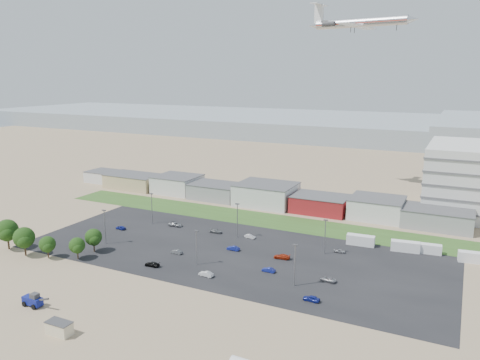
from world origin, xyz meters
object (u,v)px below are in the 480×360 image
Objects in this scene: parked_car_6 at (216,231)px; parked_car_8 at (340,251)px; portable_shed at (59,328)px; parked_car_7 at (233,248)px; tree_far_left at (7,233)px; parked_car_12 at (282,257)px; airliner at (360,23)px; parked_car_0 at (328,279)px; parked_car_1 at (269,270)px; parked_car_11 at (250,236)px; parked_car_13 at (206,274)px; parked_car_9 at (175,224)px; parked_car_2 at (311,298)px; parked_car_4 at (177,252)px; parked_car_5 at (121,228)px; parked_car_3 at (152,264)px; parked_car_10 at (76,248)px; box_trailer_a at (361,240)px; telehandler at (32,299)px.

parked_car_6 reaches higher than parked_car_8.
portable_shed is 1.39× the size of parked_car_7.
tree_far_left is (-48.92, 26.99, 3.73)m from portable_shed.
airliner is at bearing 174.05° from parked_car_12.
parked_car_0 is 46.50m from parked_car_6.
parked_car_1 is 1.03× the size of parked_car_11.
parked_car_13 is (60.91, 8.89, -4.41)m from tree_far_left.
parked_car_9 is at bearing -111.32° from airliner.
parked_car_2 is 44.24m from parked_car_4.
parked_car_12 is at bearing -178.33° from parked_car_1.
parked_car_5 is at bearing 120.16° from parked_car_9.
parked_car_2 is at bearing -131.67° from parked_car_11.
parked_car_12 is at bearing -110.92° from parked_car_9.
parked_car_9 reaches higher than parked_car_8.
parked_car_1 is at bearing -78.35° from parked_car_0.
parked_car_6 is 33.16m from parked_car_13.
parked_car_5 is 17.81m from parked_car_9.
parked_car_7 reaches higher than parked_car_3.
parked_car_0 is at bearing -174.75° from parked_car_8.
parked_car_6 is 11.95m from parked_car_11.
parked_car_13 is (15.93, 0.86, 0.03)m from parked_car_3.
box_trailer_a is at bearing -67.11° from parked_car_10.
parked_car_0 is 36.19m from parked_car_11.
parked_car_0 is at bearing -118.39° from parked_car_11.
parked_car_7 is (13.93, 19.85, 0.02)m from parked_car_3.
parked_car_9 is (-57.56, 19.52, 0.09)m from parked_car_0.
parked_car_12 is (-0.15, 9.78, 0.08)m from parked_car_1.
box_trailer_a is 33.25m from parked_car_11.
parked_car_5 is at bearing -128.44° from parked_car_3.
parked_car_12 is at bearing 94.77° from parked_car_5.
parked_car_3 is at bearing -142.44° from box_trailer_a.
parked_car_0 is at bearing 54.32° from parked_car_12.
parked_car_5 is 43.05m from parked_car_11.
telehandler is 61.44m from parked_car_6.
parked_car_5 is 1.05× the size of parked_car_11.
parked_car_7 reaches higher than parked_car_8.
airliner is 11.47× the size of parked_car_10.
parked_car_1 is 9.79m from parked_car_12.
parked_car_12 is at bearing -140.86° from parked_car_2.
portable_shed reaches higher than parked_car_7.
parked_car_7 is at bearing -121.73° from parked_car_1.
portable_shed is 1.50× the size of parked_car_1.
parked_car_11 is at bearing -167.91° from box_trailer_a.
parked_car_3 is 1.07× the size of parked_car_13.
parked_car_7 is at bearing -118.52° from parked_car_9.
parked_car_9 is (-59.30, -9.44, -0.86)m from box_trailer_a.
parked_car_11 is at bearing 153.76° from parked_car_3.
parked_car_2 is (15.39, -105.03, -69.35)m from airliner.
box_trailer_a is 2.31× the size of parked_car_1.
airliner reaches higher than parked_car_6.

